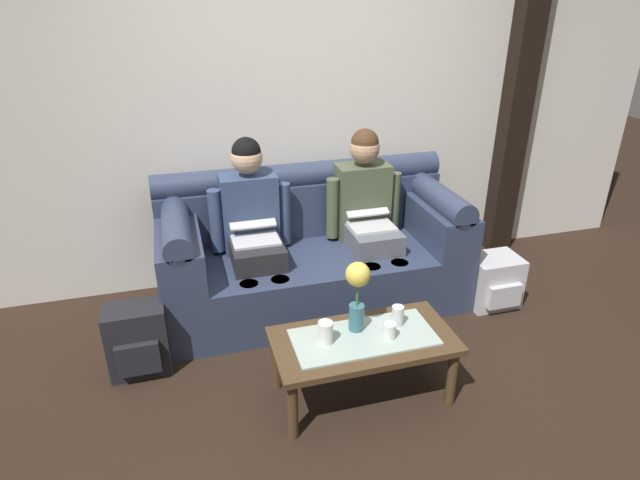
{
  "coord_description": "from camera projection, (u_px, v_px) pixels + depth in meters",
  "views": [
    {
      "loc": [
        -0.87,
        -2.12,
        2.11
      ],
      "look_at": [
        -0.05,
        0.78,
        0.66
      ],
      "focal_mm": 29.95,
      "sensor_mm": 36.0,
      "label": 1
    }
  ],
  "objects": [
    {
      "name": "ground_plane",
      "position": [
        366.0,
        404.0,
        2.97
      ],
      "size": [
        14.0,
        14.0,
        0.0
      ],
      "primitive_type": "plane",
      "color": "black"
    },
    {
      "name": "back_wall_patterned",
      "position": [
        291.0,
        87.0,
        3.82
      ],
      "size": [
        6.0,
        0.12,
        2.9
      ],
      "primitive_type": "cube",
      "color": "silver",
      "rests_on": "ground_plane"
    },
    {
      "name": "timber_pillar",
      "position": [
        519.0,
        78.0,
        4.15
      ],
      "size": [
        0.2,
        0.2,
        2.9
      ],
      "primitive_type": "cube",
      "color": "black",
      "rests_on": "ground_plane"
    },
    {
      "name": "couch",
      "position": [
        312.0,
        253.0,
        3.82
      ],
      "size": [
        2.09,
        0.88,
        0.96
      ],
      "color": "#2D3851",
      "rests_on": "ground_plane"
    },
    {
      "name": "person_left",
      "position": [
        253.0,
        223.0,
        3.59
      ],
      "size": [
        0.56,
        0.67,
        1.22
      ],
      "color": "#232326",
      "rests_on": "ground_plane"
    },
    {
      "name": "person_right",
      "position": [
        367.0,
        210.0,
        3.8
      ],
      "size": [
        0.56,
        0.67,
        1.22
      ],
      "color": "#595B66",
      "rests_on": "ground_plane"
    },
    {
      "name": "coffee_table",
      "position": [
        363.0,
        345.0,
        2.9
      ],
      "size": [
        0.99,
        0.5,
        0.4
      ],
      "color": "#47331E",
      "rests_on": "ground_plane"
    },
    {
      "name": "flower_vase",
      "position": [
        357.0,
        288.0,
        2.82
      ],
      "size": [
        0.13,
        0.13,
        0.41
      ],
      "color": "#336672",
      "rests_on": "coffee_table"
    },
    {
      "name": "cup_near_left",
      "position": [
        325.0,
        333.0,
        2.79
      ],
      "size": [
        0.08,
        0.08,
        0.13
      ],
      "primitive_type": "cylinder",
      "color": "white",
      "rests_on": "coffee_table"
    },
    {
      "name": "cup_near_right",
      "position": [
        397.0,
        316.0,
        2.95
      ],
      "size": [
        0.07,
        0.07,
        0.12
      ],
      "primitive_type": "cylinder",
      "color": "silver",
      "rests_on": "coffee_table"
    },
    {
      "name": "cup_far_center",
      "position": [
        390.0,
        331.0,
        2.84
      ],
      "size": [
        0.07,
        0.07,
        0.09
      ],
      "primitive_type": "cylinder",
      "color": "white",
      "rests_on": "coffee_table"
    },
    {
      "name": "backpack_left",
      "position": [
        138.0,
        341.0,
        3.14
      ],
      "size": [
        0.35,
        0.26,
        0.44
      ],
      "color": "black",
      "rests_on": "ground_plane"
    },
    {
      "name": "backpack_right",
      "position": [
        493.0,
        281.0,
        3.83
      ],
      "size": [
        0.35,
        0.32,
        0.37
      ],
      "color": "#B7B7BC",
      "rests_on": "ground_plane"
    }
  ]
}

